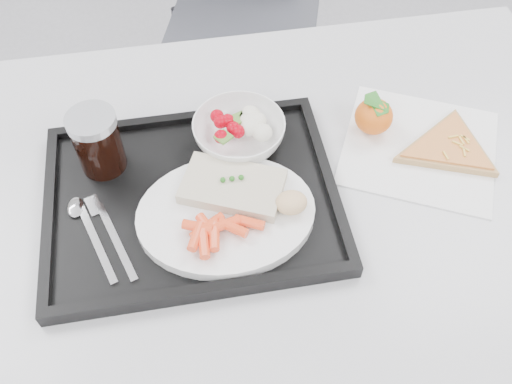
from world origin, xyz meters
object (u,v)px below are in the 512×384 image
object	(u,v)px
pizza_slice	(449,147)
table	(262,215)
dinner_plate	(226,214)
salad_bowl	(239,133)
tangerine	(374,116)
tray	(192,199)
cola_glass	(97,141)

from	to	relation	value
pizza_slice	table	bearing A→B (deg)	-174.58
dinner_plate	salad_bowl	size ratio (longest dim) A/B	1.78
salad_bowl	tangerine	bearing A→B (deg)	0.38
table	pizza_slice	size ratio (longest dim) A/B	5.43
table	salad_bowl	size ratio (longest dim) A/B	7.89
tangerine	pizza_slice	world-z (taller)	tangerine
table	salad_bowl	xyz separation A→B (m)	(-0.02, 0.10, 0.11)
tray	salad_bowl	xyz separation A→B (m)	(0.09, 0.10, 0.03)
tray	dinner_plate	xyz separation A→B (m)	(0.05, -0.05, 0.02)
tray	tangerine	world-z (taller)	tangerine
tray	cola_glass	world-z (taller)	cola_glass
dinner_plate	table	bearing A→B (deg)	37.73
cola_glass	table	bearing A→B (deg)	-19.66
salad_bowl	cola_glass	distance (m)	0.23
cola_glass	tray	bearing A→B (deg)	-34.10
salad_bowl	tangerine	world-z (taller)	tangerine
tray	cola_glass	distance (m)	0.17
table	tray	xyz separation A→B (m)	(-0.11, -0.00, 0.08)
cola_glass	tangerine	xyz separation A→B (m)	(0.46, 0.01, -0.04)
dinner_plate	pizza_slice	distance (m)	0.40
table	salad_bowl	bearing A→B (deg)	102.89
tray	dinner_plate	distance (m)	0.07
dinner_plate	pizza_slice	world-z (taller)	dinner_plate
table	cola_glass	size ratio (longest dim) A/B	11.11
table	tangerine	xyz separation A→B (m)	(0.21, 0.10, 0.10)
tangerine	dinner_plate	bearing A→B (deg)	-151.30
table	cola_glass	xyz separation A→B (m)	(-0.25, 0.09, 0.14)
dinner_plate	cola_glass	bearing A→B (deg)	142.45
tray	pizza_slice	bearing A→B (deg)	4.30
salad_bowl	cola_glass	bearing A→B (deg)	-177.40
tangerine	table	bearing A→B (deg)	-154.52
tray	pizza_slice	size ratio (longest dim) A/B	2.04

